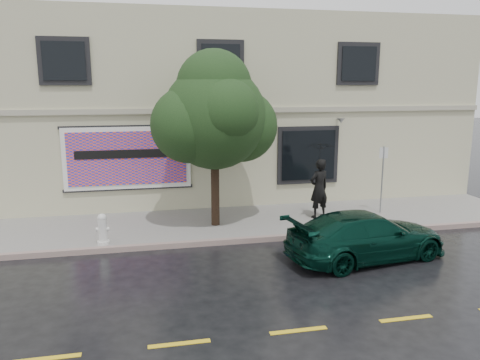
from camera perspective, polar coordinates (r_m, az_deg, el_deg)
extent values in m
plane|color=black|center=(12.21, 1.75, -9.95)|extent=(90.00, 90.00, 0.00)
cube|color=gray|center=(15.19, -1.14, -5.27)|extent=(20.00, 3.50, 0.15)
cube|color=gray|center=(13.56, 0.25, -7.38)|extent=(20.00, 0.18, 0.16)
cube|color=gold|center=(9.17, 7.14, -17.74)|extent=(19.00, 0.12, 0.01)
cube|color=#B4B091|center=(20.24, -4.25, 8.79)|extent=(20.00, 8.00, 7.00)
cube|color=#9E9984|center=(16.24, -2.33, 8.48)|extent=(20.00, 0.12, 0.18)
cube|color=black|center=(17.23, 8.29, 3.03)|extent=(2.30, 0.10, 2.10)
cube|color=black|center=(17.18, 8.35, 3.00)|extent=(2.00, 0.05, 1.80)
cube|color=black|center=(16.12, -20.67, 13.43)|extent=(1.30, 0.05, 1.20)
cube|color=black|center=(16.18, -2.34, 14.13)|extent=(1.30, 0.05, 1.20)
cube|color=black|center=(17.71, 14.31, 13.57)|extent=(1.30, 0.05, 1.20)
cube|color=white|center=(16.16, -13.54, 2.62)|extent=(4.20, 0.06, 2.10)
cube|color=#E65033|center=(16.12, -13.54, 2.59)|extent=(3.90, 0.04, 1.80)
cube|color=black|center=(16.38, -13.36, -1.00)|extent=(4.30, 0.10, 0.10)
cube|color=black|center=(16.06, -13.71, 6.33)|extent=(4.30, 0.10, 0.10)
cube|color=black|center=(16.07, -13.57, 3.11)|extent=(3.40, 0.02, 0.28)
imported|color=black|center=(12.65, 15.15, -6.57)|extent=(4.58, 2.63, 1.26)
imported|color=black|center=(15.53, 9.61, -1.03)|extent=(0.83, 0.67, 1.96)
imported|color=black|center=(15.30, 9.78, 4.04)|extent=(1.22, 1.22, 0.81)
cylinder|color=#332416|center=(14.50, -3.05, -0.96)|extent=(0.26, 0.26, 2.37)
sphere|color=black|center=(14.18, -3.14, 7.63)|extent=(3.14, 3.14, 3.14)
cylinder|color=silver|center=(13.58, -16.31, -7.29)|extent=(0.33, 0.33, 0.09)
cylinder|color=silver|center=(13.48, -16.40, -5.89)|extent=(0.24, 0.24, 0.61)
sphere|color=silver|center=(13.38, -16.48, -4.46)|extent=(0.24, 0.24, 0.24)
cylinder|color=silver|center=(13.47, -16.40, -5.78)|extent=(0.35, 0.11, 0.11)
cylinder|color=#919599|center=(16.58, 16.93, 0.02)|extent=(0.05, 0.05, 2.30)
cube|color=silver|center=(16.42, 17.12, 3.19)|extent=(0.28, 0.10, 0.37)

